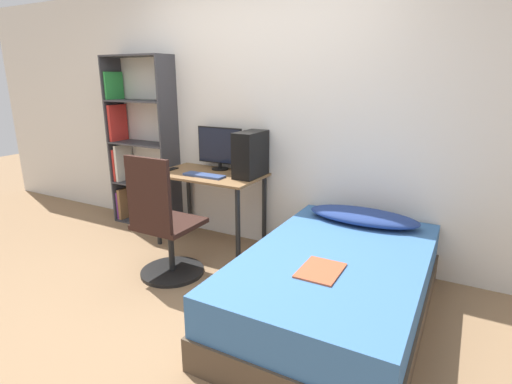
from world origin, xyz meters
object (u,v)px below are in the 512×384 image
object	(u,v)px
bookshelf	(136,149)
bed	(335,286)
keyboard	(204,175)
pc_tower	(250,154)
monitor	(220,147)
office_chair	(164,232)

from	to	relation	value
bookshelf	bed	distance (m)	2.77
keyboard	pc_tower	xyz separation A→B (m)	(0.38, 0.21, 0.20)
bed	keyboard	distance (m)	1.63
keyboard	pc_tower	size ratio (longest dim) A/B	0.98
monitor	keyboard	size ratio (longest dim) A/B	1.24
office_chair	bed	size ratio (longest dim) A/B	0.56
monitor	keyboard	world-z (taller)	monitor
office_chair	pc_tower	size ratio (longest dim) A/B	2.51
bed	pc_tower	world-z (taller)	pc_tower
bed	bookshelf	bearing A→B (deg)	162.81
bookshelf	bed	bearing A→B (deg)	-17.19
pc_tower	keyboard	bearing A→B (deg)	-150.60
bookshelf	pc_tower	size ratio (longest dim) A/B	4.42
office_chair	keyboard	distance (m)	0.72
bookshelf	pc_tower	xyz separation A→B (m)	(1.50, -0.06, 0.08)
bookshelf	pc_tower	world-z (taller)	bookshelf
monitor	pc_tower	xyz separation A→B (m)	(0.41, -0.11, -0.01)
bed	monitor	world-z (taller)	monitor
bed	monitor	bearing A→B (deg)	150.52
monitor	pc_tower	bearing A→B (deg)	-15.02
office_chair	monitor	size ratio (longest dim) A/B	2.07
monitor	pc_tower	size ratio (longest dim) A/B	1.21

